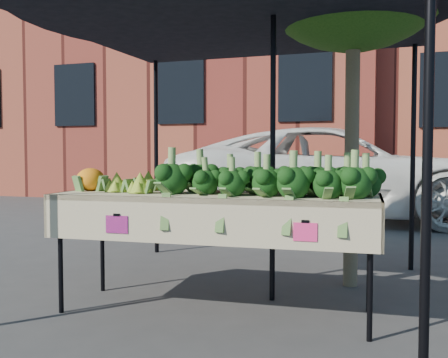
# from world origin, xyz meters

# --- Properties ---
(ground) EXTENTS (90.00, 90.00, 0.00)m
(ground) POSITION_xyz_m (0.00, 0.00, 0.00)
(ground) COLOR #343436
(table) EXTENTS (2.45, 0.95, 0.90)m
(table) POSITION_xyz_m (0.21, 0.11, 0.45)
(table) COLOR beige
(table) RESTS_ON ground
(canopy) EXTENTS (3.16, 3.16, 2.74)m
(canopy) POSITION_xyz_m (0.20, 0.64, 1.37)
(canopy) COLOR black
(canopy) RESTS_ON ground
(broccoli_heap) EXTENTS (1.63, 0.60, 0.30)m
(broccoli_heap) POSITION_xyz_m (0.60, 0.13, 1.05)
(broccoli_heap) COLOR black
(broccoli_heap) RESTS_ON table
(romanesco_cluster) EXTENTS (0.46, 0.50, 0.23)m
(romanesco_cluster) POSITION_xyz_m (-0.45, 0.09, 1.01)
(romanesco_cluster) COLOR #9DAB36
(romanesco_cluster) RESTS_ON table
(cauliflower_pair) EXTENTS (0.23, 0.23, 0.20)m
(cauliflower_pair) POSITION_xyz_m (-0.84, 0.06, 1.00)
(cauliflower_pair) COLOR orange
(cauliflower_pair) RESTS_ON table
(vehicle) EXTENTS (1.87, 2.88, 5.97)m
(vehicle) POSITION_xyz_m (0.41, 5.98, 2.98)
(vehicle) COLOR white
(vehicle) RESTS_ON ground
(street_tree) EXTENTS (1.88, 1.88, 3.71)m
(street_tree) POSITION_xyz_m (1.11, 1.24, 1.85)
(street_tree) COLOR #1E4C14
(street_tree) RESTS_ON ground
(building_left) EXTENTS (12.00, 8.00, 9.00)m
(building_left) POSITION_xyz_m (-5.00, 12.00, 4.50)
(building_left) COLOR maroon
(building_left) RESTS_ON ground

